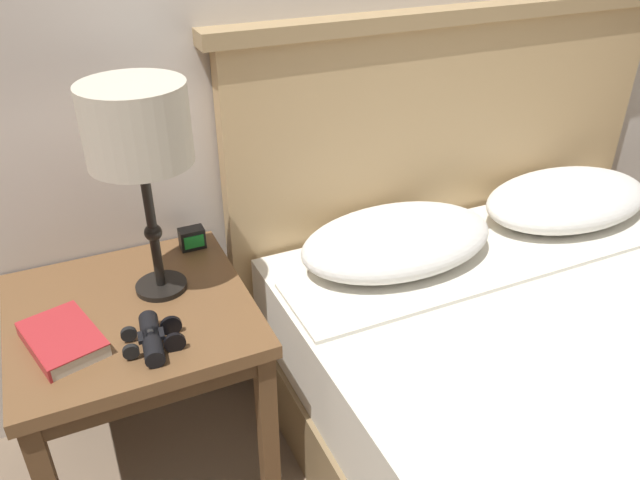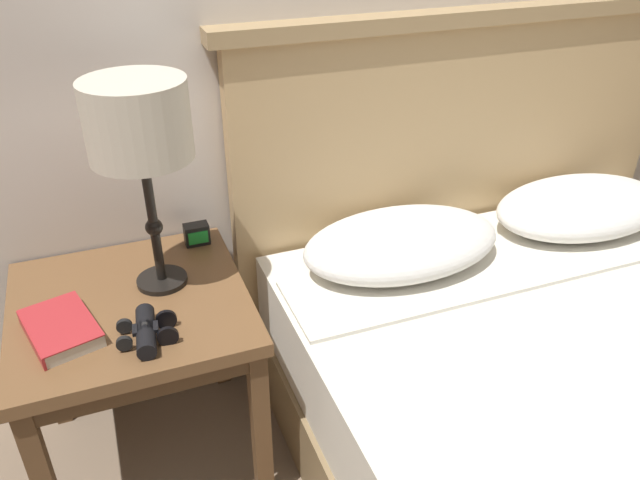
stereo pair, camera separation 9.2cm
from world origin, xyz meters
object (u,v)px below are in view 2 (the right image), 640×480
Objects in this scene: nightstand at (134,324)px; binoculars_pair at (147,331)px; alarm_clock at (197,234)px; bed at (620,429)px; book_on_nightstand at (60,329)px; table_lamp at (138,127)px.

binoculars_pair is (0.02, -0.17, 0.10)m from nightstand.
binoculars_pair is 0.43m from alarm_clock.
nightstand is 0.20m from binoculars_pair.
bed is 1.39m from book_on_nightstand.
table_lamp is 0.50m from book_on_nightstand.
book_on_nightstand is (-0.16, -0.08, 0.09)m from nightstand.
bed reaches higher than nightstand.
alarm_clock is (0.22, 0.22, 0.11)m from nightstand.
binoculars_pair is (-1.07, 0.42, 0.31)m from bed.
alarm_clock is (0.19, 0.39, 0.01)m from binoculars_pair.
bed reaches higher than alarm_clock.
alarm_clock is (0.38, 0.30, 0.01)m from book_on_nightstand.
bed reaches higher than book_on_nightstand.
table_lamp is at bearing -127.21° from alarm_clock.
bed is 27.37× the size of alarm_clock.
alarm_clock is at bearing 137.53° from bed.
table_lamp reaches higher than book_on_nightstand.
binoculars_pair is at bearing -81.61° from nightstand.
table_lamp is (0.09, 0.05, 0.50)m from nightstand.
table_lamp is at bearing 29.69° from nightstand.
nightstand is at bearing 151.81° from bed.
book_on_nightstand is at bearing -152.09° from table_lamp.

